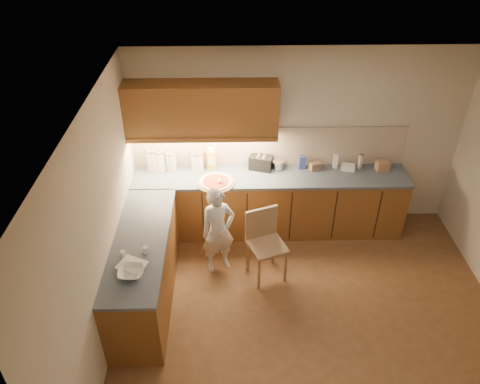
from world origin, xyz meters
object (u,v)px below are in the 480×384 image
(pizza_on_board, at_px, (216,182))
(toaster, at_px, (261,163))
(child, at_px, (218,231))
(wooden_chair, at_px, (265,239))
(oil_jug, at_px, (212,159))

(pizza_on_board, relative_size, toaster, 1.43)
(child, relative_size, toaster, 3.49)
(pizza_on_board, bearing_deg, toaster, 30.57)
(pizza_on_board, relative_size, child, 0.41)
(wooden_chair, relative_size, oil_jug, 2.86)
(wooden_chair, bearing_deg, pizza_on_board, 110.23)
(pizza_on_board, bearing_deg, oil_jug, 99.98)
(wooden_chair, bearing_deg, child, 149.30)
(child, height_order, toaster, child)
(pizza_on_board, distance_m, child, 0.69)
(oil_jug, bearing_deg, pizza_on_board, -80.02)
(child, xyz_separation_m, wooden_chair, (0.58, -0.11, -0.06))
(wooden_chair, height_order, toaster, toaster)
(wooden_chair, distance_m, toaster, 1.17)
(pizza_on_board, height_order, wooden_chair, pizza_on_board)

